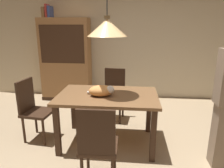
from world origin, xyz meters
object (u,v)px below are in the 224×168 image
object	(u,v)px
chair_far_back	(114,92)
cat_sleeping	(102,91)
chair_left_side	(33,107)
book_blue_wide	(50,12)
dining_table	(108,101)
book_red_tall	(48,11)
hutch_bookcase	(66,61)
pendant_lamp	(107,28)
chair_near_front	(98,143)
book_brown_thick	(45,12)

from	to	relation	value
chair_far_back	cat_sleeping	size ratio (longest dim) A/B	2.36
chair_left_side	cat_sleeping	bearing A→B (deg)	-3.99
chair_far_back	book_blue_wide	xyz separation A→B (m)	(-1.48, 0.99, 1.46)
dining_table	chair_far_back	bearing A→B (deg)	89.43
cat_sleeping	book_red_tall	xyz separation A→B (m)	(-1.46, 1.93, 1.16)
chair_far_back	hutch_bookcase	world-z (taller)	hutch_bookcase
pendant_lamp	chair_near_front	bearing A→B (deg)	-89.90
chair_near_front	cat_sleeping	world-z (taller)	chair_near_front
chair_left_side	book_blue_wide	world-z (taller)	book_blue_wide
chair_near_front	book_blue_wide	size ratio (longest dim) A/B	3.88
cat_sleeping	hutch_bookcase	size ratio (longest dim) A/B	0.21
hutch_bookcase	book_blue_wide	distance (m)	1.12
chair_near_front	book_brown_thick	bearing A→B (deg)	120.22
dining_table	chair_left_side	xyz separation A→B (m)	(-1.13, 0.01, -0.14)
chair_far_back	cat_sleeping	distance (m)	1.00
pendant_lamp	book_blue_wide	bearing A→B (deg)	128.17
chair_left_side	book_brown_thick	bearing A→B (deg)	104.21
book_red_tall	cat_sleeping	bearing A→B (deg)	-52.91
chair_far_back	pendant_lamp	size ratio (longest dim) A/B	0.72
chair_far_back	hutch_bookcase	distance (m)	1.59
pendant_lamp	book_brown_thick	size ratio (longest dim) A/B	5.42
chair_left_side	hutch_bookcase	xyz separation A→B (m)	(-0.05, 1.86, 0.38)
pendant_lamp	chair_far_back	bearing A→B (deg)	89.43
chair_far_back	hutch_bookcase	xyz separation A→B (m)	(-1.19, 0.99, 0.38)
book_blue_wide	hutch_bookcase	bearing A→B (deg)	-0.30
cat_sleeping	book_blue_wide	distance (m)	2.65
dining_table	pendant_lamp	xyz separation A→B (m)	(0.00, 0.00, 1.01)
chair_near_front	dining_table	bearing A→B (deg)	90.10
pendant_lamp	book_red_tall	distance (m)	2.44
chair_left_side	cat_sleeping	size ratio (longest dim) A/B	2.36
cat_sleeping	hutch_bookcase	world-z (taller)	hutch_bookcase
chair_left_side	book_brown_thick	xyz separation A→B (m)	(-0.47, 1.86, 1.45)
cat_sleeping	pendant_lamp	distance (m)	0.84
chair_left_side	book_brown_thick	size ratio (longest dim) A/B	3.88
cat_sleeping	book_blue_wide	world-z (taller)	book_blue_wide
cat_sleeping	pendant_lamp	size ratio (longest dim) A/B	0.30
cat_sleeping	book_brown_thick	size ratio (longest dim) A/B	1.64
book_brown_thick	book_blue_wide	bearing A→B (deg)	0.00
chair_near_front	book_red_tall	size ratio (longest dim) A/B	3.32
book_blue_wide	pendant_lamp	bearing A→B (deg)	-51.83
cat_sleeping	book_red_tall	world-z (taller)	book_red_tall
book_brown_thick	book_blue_wide	xyz separation A→B (m)	(0.13, 0.00, 0.01)
chair_far_back	pendant_lamp	bearing A→B (deg)	-90.57
pendant_lamp	hutch_bookcase	size ratio (longest dim) A/B	0.70
chair_near_front	chair_far_back	bearing A→B (deg)	89.76
pendant_lamp	book_brown_thick	world-z (taller)	pendant_lamp
book_brown_thick	chair_left_side	bearing A→B (deg)	-75.79
cat_sleeping	book_blue_wide	xyz separation A→B (m)	(-1.40, 1.93, 1.14)
book_blue_wide	cat_sleeping	bearing A→B (deg)	-54.12
chair_far_back	pendant_lamp	distance (m)	1.45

